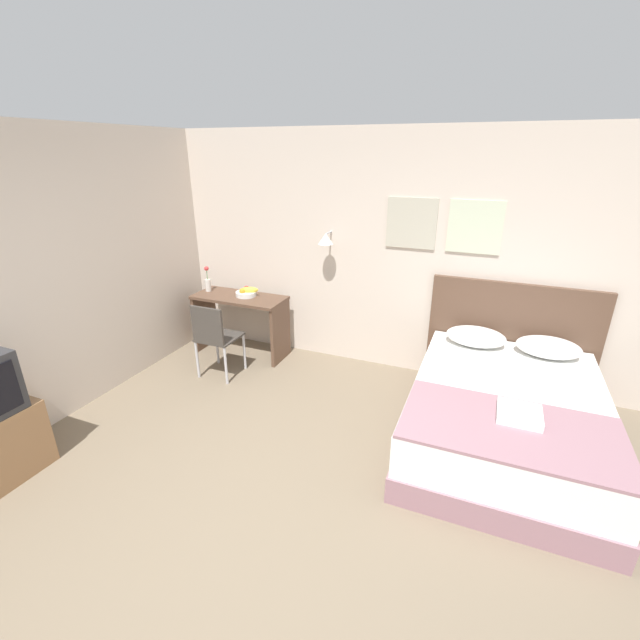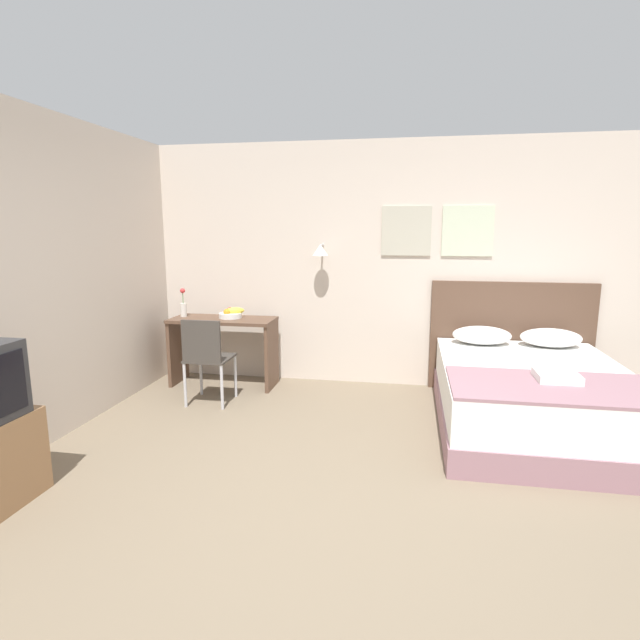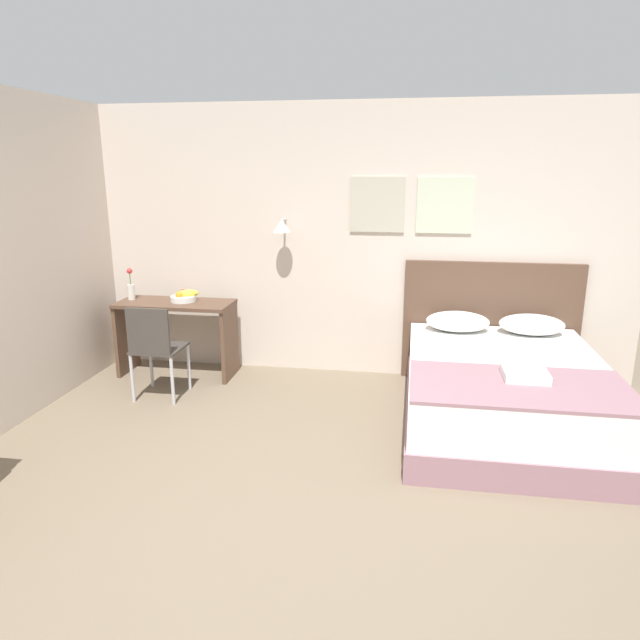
# 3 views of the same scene
# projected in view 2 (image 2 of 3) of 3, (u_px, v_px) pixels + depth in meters

# --- Properties ---
(ground_plane) EXTENTS (24.00, 24.00, 0.00)m
(ground_plane) POSITION_uv_depth(u_px,v_px,m) (331.00, 532.00, 2.88)
(ground_plane) COLOR #756651
(wall_back) EXTENTS (5.66, 0.31, 2.65)m
(wall_back) POSITION_uv_depth(u_px,v_px,m) (373.00, 265.00, 5.46)
(wall_back) COLOR beige
(wall_back) RESTS_ON ground_plane
(bed) EXTENTS (1.54, 2.07, 0.57)m
(bed) POSITION_uv_depth(u_px,v_px,m) (531.00, 399.00, 4.30)
(bed) COLOR gray
(bed) RESTS_ON ground_plane
(headboard) EXTENTS (1.66, 0.06, 1.18)m
(headboard) POSITION_uv_depth(u_px,v_px,m) (510.00, 337.00, 5.28)
(headboard) COLOR brown
(headboard) RESTS_ON ground_plane
(pillow_left) EXTENTS (0.58, 0.38, 0.18)m
(pillow_left) POSITION_uv_depth(u_px,v_px,m) (482.00, 335.00, 5.06)
(pillow_left) COLOR white
(pillow_left) RESTS_ON bed
(pillow_right) EXTENTS (0.58, 0.38, 0.18)m
(pillow_right) POSITION_uv_depth(u_px,v_px,m) (551.00, 338.00, 4.95)
(pillow_right) COLOR white
(pillow_right) RESTS_ON bed
(throw_blanket) EXTENTS (1.49, 0.83, 0.02)m
(throw_blanket) POSITION_uv_depth(u_px,v_px,m) (554.00, 387.00, 3.66)
(throw_blanket) COLOR gray
(throw_blanket) RESTS_ON bed
(folded_towel_near_foot) EXTENTS (0.31, 0.29, 0.06)m
(folded_towel_near_foot) POSITION_uv_depth(u_px,v_px,m) (557.00, 376.00, 3.79)
(folded_towel_near_foot) COLOR white
(folded_towel_near_foot) RESTS_ON throw_blanket
(desk) EXTENTS (1.14, 0.48, 0.75)m
(desk) POSITION_uv_depth(u_px,v_px,m) (223.00, 339.00, 5.51)
(desk) COLOR brown
(desk) RESTS_ON ground_plane
(desk_chair) EXTENTS (0.42, 0.42, 0.87)m
(desk_chair) POSITION_uv_depth(u_px,v_px,m) (206.00, 354.00, 4.86)
(desk_chair) COLOR #3D3833
(desk_chair) RESTS_ON ground_plane
(fruit_bowl) EXTENTS (0.28, 0.25, 0.12)m
(fruit_bowl) POSITION_uv_depth(u_px,v_px,m) (231.00, 314.00, 5.49)
(fruit_bowl) COLOR silver
(fruit_bowl) RESTS_ON desk
(flower_vase) EXTENTS (0.07, 0.07, 0.32)m
(flower_vase) POSITION_uv_depth(u_px,v_px,m) (183.00, 306.00, 5.56)
(flower_vase) COLOR silver
(flower_vase) RESTS_ON desk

